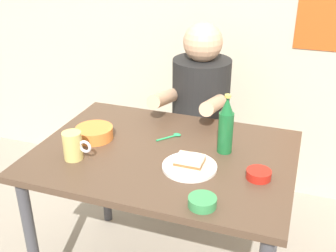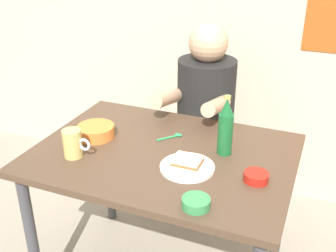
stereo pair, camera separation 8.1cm
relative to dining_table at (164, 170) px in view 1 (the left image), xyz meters
The scene contains 11 objects.
dining_table is the anchor object (origin of this frame).
stool 0.70m from the dining_table, 90.88° to the left, with size 0.34×0.34×0.45m.
person_seated 0.63m from the dining_table, 90.89° to the left, with size 0.33×0.56×0.72m.
plate_orange 0.20m from the dining_table, 33.30° to the right, with size 0.22×0.22×0.01m, color silver.
sandwich 0.21m from the dining_table, 33.30° to the right, with size 0.11×0.09×0.04m.
beer_mug 0.41m from the dining_table, 151.81° to the right, with size 0.13×0.08×0.12m.
beer_bottle 0.33m from the dining_table, 20.04° to the left, with size 0.06×0.06×0.26m.
soup_bowl_orange 0.36m from the dining_table, behind, with size 0.17×0.17×0.05m.
dip_bowl_green 0.42m from the dining_table, 51.19° to the right, with size 0.10×0.10×0.03m.
sambal_bowl_red 0.43m from the dining_table, 10.23° to the right, with size 0.10×0.10×0.03m.
spoon 0.17m from the dining_table, 93.48° to the left, with size 0.09×0.10×0.01m.
Camera 1 is at (0.53, -1.46, 1.61)m, focal length 44.21 mm.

